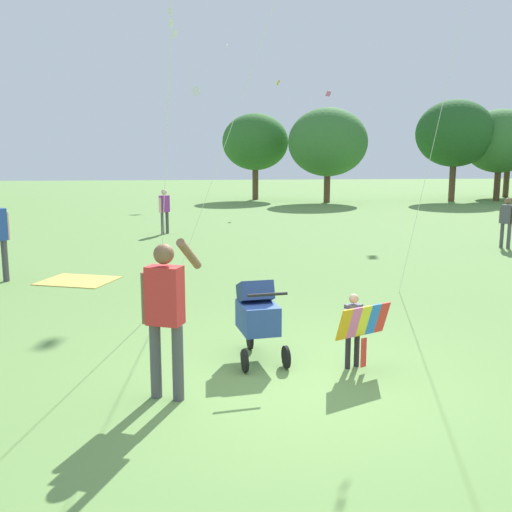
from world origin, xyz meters
The scene contains 8 objects.
ground_plane centered at (0.00, 0.00, 0.00)m, with size 120.00×120.00×0.00m, color #668E47.
treeline_distant centered at (9.37, 26.87, 3.60)m, with size 41.41×6.99×5.82m.
child_with_butterfly_kite centered at (0.81, 0.34, 0.56)m, with size 0.73×0.48×0.93m.
person_adult_flyer centered at (-1.43, -0.28, 1.01)m, with size 0.65×0.50×1.75m.
stroller centered at (-0.34, 0.82, 0.61)m, with size 0.61×1.11×1.03m.
person_red_shirt centered at (-1.98, 13.31, 0.89)m, with size 0.36×0.39×1.50m.
person_sitting_far centered at (7.74, 9.05, 0.84)m, with size 0.31×0.42×1.43m.
picnic_blanket centered at (-3.50, 5.92, 0.01)m, with size 1.45×1.18×0.02m, color gold.
Camera 1 is at (-1.17, -6.17, 2.55)m, focal length 40.32 mm.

